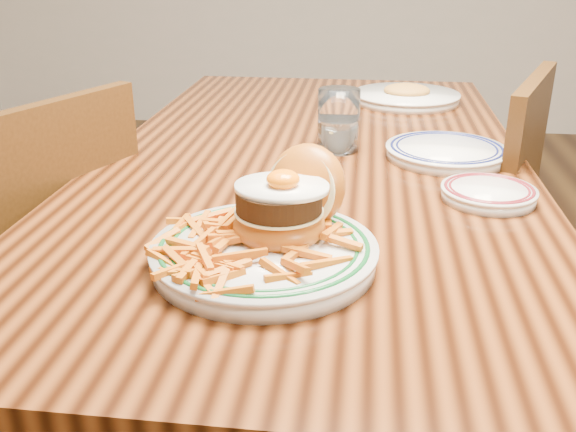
# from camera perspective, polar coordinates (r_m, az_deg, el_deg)

# --- Properties ---
(table) EXTENTS (0.85, 1.60, 0.75)m
(table) POSITION_cam_1_polar(r_m,az_deg,el_deg) (1.34, 2.16, 1.79)
(table) COLOR black
(table) RESTS_ON floor
(chair_left) EXTENTS (0.54, 0.54, 0.90)m
(chair_left) POSITION_cam_1_polar(r_m,az_deg,el_deg) (1.43, -21.80, -6.64)
(chair_left) COLOR #3A220C
(chair_left) RESTS_ON floor
(chair_right) EXTENTS (0.54, 0.54, 0.90)m
(chair_right) POSITION_cam_1_polar(r_m,az_deg,el_deg) (1.56, 23.37, -4.32)
(chair_right) COLOR #3A220C
(chair_right) RESTS_ON floor
(main_plate) EXTENTS (0.30, 0.32, 0.15)m
(main_plate) POSITION_cam_1_polar(r_m,az_deg,el_deg) (0.86, -1.47, -1.49)
(main_plate) COLOR silver
(main_plate) RESTS_ON table
(side_plate) EXTENTS (0.16, 0.16, 0.02)m
(side_plate) POSITION_cam_1_polar(r_m,az_deg,el_deg) (1.12, 17.40, 2.02)
(side_plate) COLOR silver
(side_plate) RESTS_ON table
(rear_plate) EXTENTS (0.24, 0.24, 0.03)m
(rear_plate) POSITION_cam_1_polar(r_m,az_deg,el_deg) (1.33, 13.87, 5.62)
(rear_plate) COLOR silver
(rear_plate) RESTS_ON table
(water_glass) EXTENTS (0.09, 0.09, 0.13)m
(water_glass) POSITION_cam_1_polar(r_m,az_deg,el_deg) (1.33, 4.50, 8.16)
(water_glass) COLOR white
(water_glass) RESTS_ON table
(far_plate) EXTENTS (0.28, 0.28, 0.05)m
(far_plate) POSITION_cam_1_polar(r_m,az_deg,el_deg) (1.79, 10.48, 10.42)
(far_plate) COLOR silver
(far_plate) RESTS_ON table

